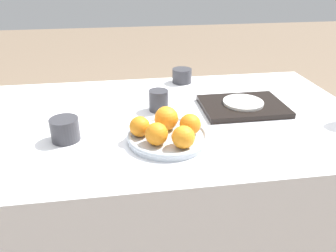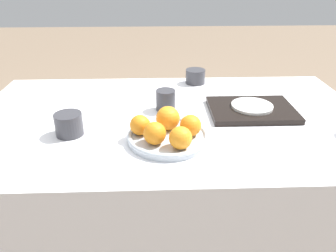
% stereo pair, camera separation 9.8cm
% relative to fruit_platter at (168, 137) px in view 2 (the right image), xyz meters
% --- Properties ---
extents(table, '(1.41, 0.83, 0.76)m').
position_rel_fruit_platter_xyz_m(table, '(0.02, 0.17, -0.39)').
color(table, white).
rests_on(table, ground_plane).
extents(fruit_platter, '(0.25, 0.25, 0.03)m').
position_rel_fruit_platter_xyz_m(fruit_platter, '(0.00, 0.00, 0.00)').
color(fruit_platter, '#B2BCC6').
rests_on(fruit_platter, table).
extents(orange_0, '(0.08, 0.08, 0.08)m').
position_rel_fruit_platter_xyz_m(orange_0, '(0.00, 0.04, 0.04)').
color(orange_0, orange).
rests_on(orange_0, fruit_platter).
extents(orange_1, '(0.07, 0.07, 0.07)m').
position_rel_fruit_platter_xyz_m(orange_1, '(0.03, -0.08, 0.04)').
color(orange_1, orange).
rests_on(orange_1, fruit_platter).
extents(orange_2, '(0.07, 0.07, 0.07)m').
position_rel_fruit_platter_xyz_m(orange_2, '(-0.04, -0.05, 0.04)').
color(orange_2, orange).
rests_on(orange_2, fruit_platter).
extents(orange_3, '(0.07, 0.07, 0.07)m').
position_rel_fruit_platter_xyz_m(orange_3, '(0.07, 0.00, 0.04)').
color(orange_3, orange).
rests_on(orange_3, fruit_platter).
extents(orange_4, '(0.06, 0.06, 0.06)m').
position_rel_fruit_platter_xyz_m(orange_4, '(-0.08, 0.01, 0.04)').
color(orange_4, orange).
rests_on(orange_4, fruit_platter).
extents(serving_tray, '(0.30, 0.22, 0.02)m').
position_rel_fruit_platter_xyz_m(serving_tray, '(0.31, 0.20, -0.00)').
color(serving_tray, black).
rests_on(serving_tray, table).
extents(side_plate, '(0.15, 0.15, 0.01)m').
position_rel_fruit_platter_xyz_m(side_plate, '(0.31, 0.20, 0.01)').
color(side_plate, silver).
rests_on(side_plate, serving_tray).
extents(cup_0, '(0.09, 0.09, 0.07)m').
position_rel_fruit_platter_xyz_m(cup_0, '(-0.31, 0.05, 0.02)').
color(cup_0, '#333338').
rests_on(cup_0, table).
extents(cup_1, '(0.07, 0.07, 0.08)m').
position_rel_fruit_platter_xyz_m(cup_1, '(-0.00, 0.23, 0.03)').
color(cup_1, '#333338').
rests_on(cup_1, table).
extents(cup_2, '(0.09, 0.09, 0.06)m').
position_rel_fruit_platter_xyz_m(cup_2, '(0.14, 0.52, 0.02)').
color(cup_2, '#333338').
rests_on(cup_2, table).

